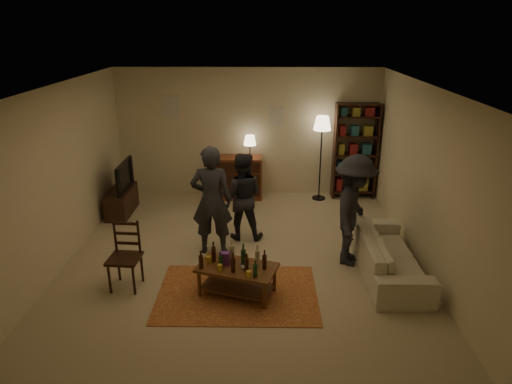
{
  "coord_description": "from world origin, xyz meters",
  "views": [
    {
      "loc": [
        0.31,
        -6.47,
        3.54
      ],
      "look_at": [
        0.22,
        0.1,
        1.09
      ],
      "focal_mm": 32.0,
      "sensor_mm": 36.0,
      "label": 1
    }
  ],
  "objects_px": {
    "sofa": "(388,254)",
    "person_by_sofa": "(354,211)",
    "dining_chair": "(125,253)",
    "bookshelf": "(355,150)",
    "floor_lamp": "(322,129)",
    "person_left": "(212,201)",
    "coffee_table": "(236,269)",
    "dresser": "(239,176)",
    "person_right": "(242,197)",
    "tv_stand": "(121,195)"
  },
  "relations": [
    {
      "from": "sofa",
      "to": "person_left",
      "type": "xyz_separation_m",
      "value": [
        -2.69,
        0.62,
        0.59
      ]
    },
    {
      "from": "coffee_table",
      "to": "person_by_sofa",
      "type": "distance_m",
      "value": 2.03
    },
    {
      "from": "person_right",
      "to": "sofa",
      "type": "bearing_deg",
      "value": 155.03
    },
    {
      "from": "coffee_table",
      "to": "person_right",
      "type": "xyz_separation_m",
      "value": [
        -0.0,
        1.79,
        0.38
      ]
    },
    {
      "from": "coffee_table",
      "to": "dresser",
      "type": "height_order",
      "value": "dresser"
    },
    {
      "from": "sofa",
      "to": "person_right",
      "type": "relative_size",
      "value": 1.36
    },
    {
      "from": "dining_chair",
      "to": "floor_lamp",
      "type": "bearing_deg",
      "value": 52.3
    },
    {
      "from": "coffee_table",
      "to": "dresser",
      "type": "distance_m",
      "value": 3.74
    },
    {
      "from": "dining_chair",
      "to": "tv_stand",
      "type": "relative_size",
      "value": 0.93
    },
    {
      "from": "dining_chair",
      "to": "person_left",
      "type": "distance_m",
      "value": 1.56
    },
    {
      "from": "dining_chair",
      "to": "bookshelf",
      "type": "bearing_deg",
      "value": 47.37
    },
    {
      "from": "dining_chair",
      "to": "tv_stand",
      "type": "bearing_deg",
      "value": 112.19
    },
    {
      "from": "floor_lamp",
      "to": "sofa",
      "type": "distance_m",
      "value": 3.35
    },
    {
      "from": "person_by_sofa",
      "to": "dining_chair",
      "type": "bearing_deg",
      "value": 122.25
    },
    {
      "from": "floor_lamp",
      "to": "bookshelf",
      "type": "bearing_deg",
      "value": 10.15
    },
    {
      "from": "coffee_table",
      "to": "tv_stand",
      "type": "bearing_deg",
      "value": 130.47
    },
    {
      "from": "sofa",
      "to": "person_right",
      "type": "height_order",
      "value": "person_right"
    },
    {
      "from": "person_right",
      "to": "dresser",
      "type": "bearing_deg",
      "value": -83.01
    },
    {
      "from": "tv_stand",
      "to": "dresser",
      "type": "height_order",
      "value": "dresser"
    },
    {
      "from": "sofa",
      "to": "person_by_sofa",
      "type": "bearing_deg",
      "value": 57.95
    },
    {
      "from": "person_left",
      "to": "person_right",
      "type": "bearing_deg",
      "value": -128.89
    },
    {
      "from": "coffee_table",
      "to": "dresser",
      "type": "relative_size",
      "value": 0.87
    },
    {
      "from": "coffee_table",
      "to": "floor_lamp",
      "type": "relative_size",
      "value": 0.66
    },
    {
      "from": "dining_chair",
      "to": "dresser",
      "type": "xyz_separation_m",
      "value": [
        1.41,
        3.53,
        -0.04
      ]
    },
    {
      "from": "sofa",
      "to": "person_left",
      "type": "distance_m",
      "value": 2.82
    },
    {
      "from": "coffee_table",
      "to": "sofa",
      "type": "distance_m",
      "value": 2.32
    },
    {
      "from": "dining_chair",
      "to": "dresser",
      "type": "bearing_deg",
      "value": 72.54
    },
    {
      "from": "dresser",
      "to": "floor_lamp",
      "type": "bearing_deg",
      "value": -2.12
    },
    {
      "from": "dining_chair",
      "to": "sofa",
      "type": "bearing_deg",
      "value": 10.53
    },
    {
      "from": "dining_chair",
      "to": "sofa",
      "type": "height_order",
      "value": "dining_chair"
    },
    {
      "from": "coffee_table",
      "to": "person_by_sofa",
      "type": "relative_size",
      "value": 0.68
    },
    {
      "from": "bookshelf",
      "to": "person_by_sofa",
      "type": "bearing_deg",
      "value": -100.78
    },
    {
      "from": "bookshelf",
      "to": "floor_lamp",
      "type": "height_order",
      "value": "bookshelf"
    },
    {
      "from": "floor_lamp",
      "to": "person_right",
      "type": "height_order",
      "value": "floor_lamp"
    },
    {
      "from": "dining_chair",
      "to": "floor_lamp",
      "type": "distance_m",
      "value": 4.77
    },
    {
      "from": "dining_chair",
      "to": "person_left",
      "type": "height_order",
      "value": "person_left"
    },
    {
      "from": "dresser",
      "to": "person_by_sofa",
      "type": "xyz_separation_m",
      "value": [
        1.89,
        -2.8,
        0.39
      ]
    },
    {
      "from": "tv_stand",
      "to": "sofa",
      "type": "height_order",
      "value": "tv_stand"
    },
    {
      "from": "coffee_table",
      "to": "person_left",
      "type": "bearing_deg",
      "value": 110.02
    },
    {
      "from": "bookshelf",
      "to": "floor_lamp",
      "type": "xyz_separation_m",
      "value": [
        -0.73,
        -0.13,
        0.48
      ]
    },
    {
      "from": "dresser",
      "to": "person_by_sofa",
      "type": "distance_m",
      "value": 3.4
    },
    {
      "from": "dresser",
      "to": "person_by_sofa",
      "type": "height_order",
      "value": "person_by_sofa"
    },
    {
      "from": "dining_chair",
      "to": "sofa",
      "type": "xyz_separation_m",
      "value": [
        3.8,
        0.41,
        -0.21
      ]
    },
    {
      "from": "person_right",
      "to": "bookshelf",
      "type": "bearing_deg",
      "value": -136.08
    },
    {
      "from": "person_right",
      "to": "floor_lamp",
      "type": "bearing_deg",
      "value": -127.07
    },
    {
      "from": "coffee_table",
      "to": "floor_lamp",
      "type": "height_order",
      "value": "floor_lamp"
    },
    {
      "from": "person_left",
      "to": "dresser",
      "type": "bearing_deg",
      "value": -96.3
    },
    {
      "from": "tv_stand",
      "to": "person_by_sofa",
      "type": "xyz_separation_m",
      "value": [
        4.14,
        -1.89,
        0.48
      ]
    },
    {
      "from": "dresser",
      "to": "person_by_sofa",
      "type": "relative_size",
      "value": 0.78
    },
    {
      "from": "tv_stand",
      "to": "coffee_table",
      "type": "bearing_deg",
      "value": -49.53
    }
  ]
}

